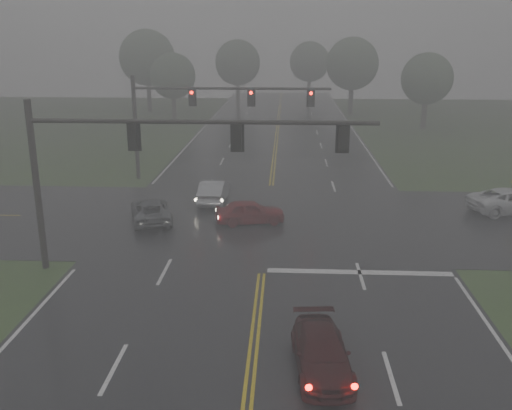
# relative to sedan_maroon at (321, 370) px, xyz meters

# --- Properties ---
(main_road) EXTENTS (18.00, 160.00, 0.02)m
(main_road) POSITION_rel_sedan_maroon_xyz_m (-2.28, 13.67, 0.00)
(main_road) COLOR black
(main_road) RESTS_ON ground
(cross_street) EXTENTS (120.00, 14.00, 0.02)m
(cross_street) POSITION_rel_sedan_maroon_xyz_m (-2.28, 15.67, 0.00)
(cross_street) COLOR black
(cross_street) RESTS_ON ground
(stop_bar) EXTENTS (8.50, 0.50, 0.01)m
(stop_bar) POSITION_rel_sedan_maroon_xyz_m (2.22, 8.07, 0.00)
(stop_bar) COLOR silver
(stop_bar) RESTS_ON ground
(sedan_maroon) EXTENTS (2.11, 4.40, 1.24)m
(sedan_maroon) POSITION_rel_sedan_maroon_xyz_m (0.00, 0.00, 0.00)
(sedan_maroon) COLOR #32090A
(sedan_maroon) RESTS_ON ground
(sedan_red) EXTENTS (4.26, 2.41, 1.37)m
(sedan_red) POSITION_rel_sedan_maroon_xyz_m (-3.28, 15.02, 0.00)
(sedan_red) COLOR maroon
(sedan_red) RESTS_ON ground
(sedan_silver) EXTENTS (1.70, 4.56, 1.49)m
(sedan_silver) POSITION_rel_sedan_maroon_xyz_m (-5.90, 19.28, 0.00)
(sedan_silver) COLOR #AAACB1
(sedan_silver) RESTS_ON ground
(car_grey) EXTENTS (3.44, 5.06, 1.29)m
(car_grey) POSITION_rel_sedan_maroon_xyz_m (-9.11, 15.08, 0.00)
(car_grey) COLOR #4E5155
(car_grey) RESTS_ON ground
(pickup_white) EXTENTS (5.72, 3.73, 1.46)m
(pickup_white) POSITION_rel_sedan_maroon_xyz_m (12.66, 18.01, 0.00)
(pickup_white) COLOR white
(pickup_white) RESTS_ON ground
(signal_gantry_near) EXTENTS (15.33, 0.34, 7.86)m
(signal_gantry_near) POSITION_rel_sedan_maroon_xyz_m (-7.69, 7.92, 5.55)
(signal_gantry_near) COLOR black
(signal_gantry_near) RESTS_ON ground
(signal_gantry_far) EXTENTS (14.56, 0.39, 7.72)m
(signal_gantry_far) POSITION_rel_sedan_maroon_xyz_m (-7.94, 25.37, 5.45)
(signal_gantry_far) COLOR black
(signal_gantry_far) RESTS_ON ground
(tree_nw_a) EXTENTS (5.77, 5.77, 8.47)m
(tree_nw_a) POSITION_rel_sedan_maroon_xyz_m (-15.67, 56.52, 5.56)
(tree_nw_a) COLOR #382D24
(tree_nw_a) RESTS_ON ground
(tree_ne_a) EXTENTS (7.06, 7.06, 10.38)m
(tree_ne_a) POSITION_rel_sedan_maroon_xyz_m (7.52, 63.14, 6.82)
(tree_ne_a) COLOR #382D24
(tree_ne_a) RESTS_ON ground
(tree_n_mid) EXTENTS (6.80, 6.80, 9.99)m
(tree_n_mid) POSITION_rel_sedan_maroon_xyz_m (-8.72, 71.60, 6.57)
(tree_n_mid) COLOR #382D24
(tree_n_mid) RESTS_ON ground
(tree_e_near) EXTENTS (5.92, 5.92, 8.69)m
(tree_e_near) POSITION_rel_sedan_maroon_xyz_m (14.85, 51.51, 5.71)
(tree_e_near) COLOR #382D24
(tree_e_near) RESTS_ON ground
(tree_nw_b) EXTENTS (7.77, 7.77, 11.42)m
(tree_nw_b) POSITION_rel_sedan_maroon_xyz_m (-20.88, 65.02, 7.51)
(tree_nw_b) COLOR #382D24
(tree_nw_b) RESTS_ON ground
(tree_n_far) EXTENTS (6.56, 6.56, 9.63)m
(tree_n_far) POSITION_rel_sedan_maroon_xyz_m (2.44, 80.51, 6.33)
(tree_n_far) COLOR #382D24
(tree_n_far) RESTS_ON ground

